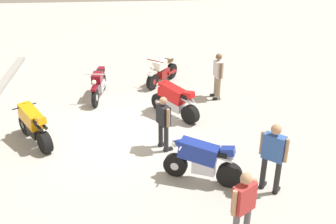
% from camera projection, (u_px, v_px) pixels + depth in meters
% --- Properties ---
extents(ground_plane, '(40.00, 40.00, 0.00)m').
position_uv_depth(ground_plane, '(123.00, 131.00, 12.26)').
color(ground_plane, '#ADAAA3').
extents(motorcycle_maroon_cruiser, '(2.09, 0.72, 1.09)m').
position_uv_depth(motorcycle_maroon_cruiser, '(99.00, 84.00, 14.27)').
color(motorcycle_maroon_cruiser, black).
rests_on(motorcycle_maroon_cruiser, ground).
extents(motorcycle_red_sportbike, '(1.59, 1.44, 1.14)m').
position_uv_depth(motorcycle_red_sportbike, '(174.00, 99.00, 12.90)').
color(motorcycle_red_sportbike, black).
rests_on(motorcycle_red_sportbike, ground).
extents(motorcycle_orange_sportbike, '(1.71, 1.27, 1.14)m').
position_uv_depth(motorcycle_orange_sportbike, '(33.00, 124.00, 11.42)').
color(motorcycle_orange_sportbike, black).
rests_on(motorcycle_orange_sportbike, ground).
extents(motorcycle_cream_vintage, '(1.66, 1.30, 1.07)m').
position_uv_depth(motorcycle_cream_vintage, '(163.00, 71.00, 15.48)').
color(motorcycle_cream_vintage, black).
rests_on(motorcycle_cream_vintage, ground).
extents(motorcycle_blue_sportbike, '(1.01, 1.87, 1.14)m').
position_uv_depth(motorcycle_blue_sportbike, '(202.00, 159.00, 9.77)').
color(motorcycle_blue_sportbike, black).
rests_on(motorcycle_blue_sportbike, ground).
extents(person_in_blue_shirt, '(0.55, 0.58, 1.77)m').
position_uv_depth(person_in_blue_shirt, '(273.00, 154.00, 9.21)').
color(person_in_blue_shirt, '#262628').
rests_on(person_in_blue_shirt, ground).
extents(person_in_red_shirt, '(0.50, 0.58, 1.67)m').
position_uv_depth(person_in_red_shirt, '(244.00, 205.00, 7.70)').
color(person_in_red_shirt, '#59595B').
rests_on(person_in_red_shirt, ground).
extents(person_in_black_shirt, '(0.60, 0.45, 1.58)m').
position_uv_depth(person_in_black_shirt, '(163.00, 121.00, 10.97)').
color(person_in_black_shirt, '#262628').
rests_on(person_in_black_shirt, ground).
extents(person_in_white_shirt, '(0.64, 0.35, 1.64)m').
position_uv_depth(person_in_white_shirt, '(218.00, 73.00, 14.06)').
color(person_in_white_shirt, gray).
rests_on(person_in_white_shirt, ground).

